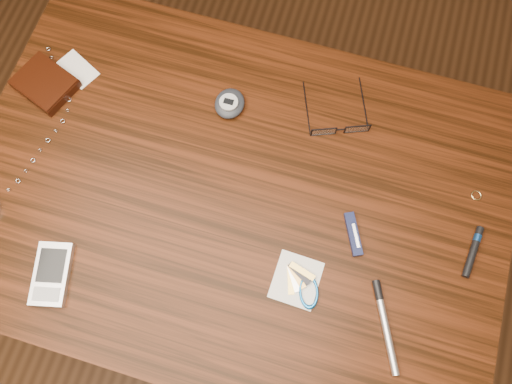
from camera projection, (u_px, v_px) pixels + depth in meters
The scene contains 11 objects.
ground at pixel (244, 263), 1.63m from camera, with size 3.80×3.80×0.00m, color #472814.
desk at pixel (237, 209), 1.01m from camera, with size 1.00×0.70×0.75m.
wallet_and_card at pixel (46, 83), 0.97m from camera, with size 0.15×0.15×0.02m.
eyeglasses at pixel (340, 127), 0.94m from camera, with size 0.15×0.15×0.03m.
gold_ring at pixel (476, 195), 0.91m from camera, with size 0.02×0.02×0.00m, color #DEBA6E.
pda_phone at pixel (52, 274), 0.86m from camera, with size 0.08×0.12×0.02m.
pedometer at pixel (230, 103), 0.96m from camera, with size 0.06×0.07×0.03m.
notepad_keys at pixel (303, 285), 0.86m from camera, with size 0.10×0.09×0.01m.
pocket_knife at pixel (353, 234), 0.88m from camera, with size 0.05×0.08×0.01m.
silver_pen at pixel (384, 319), 0.84m from camera, with size 0.08×0.15×0.01m.
black_blue_pen at pixel (474, 250), 0.87m from camera, with size 0.02×0.10×0.01m.
Camera 1 is at (0.12, -0.26, 1.62)m, focal length 35.00 mm.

